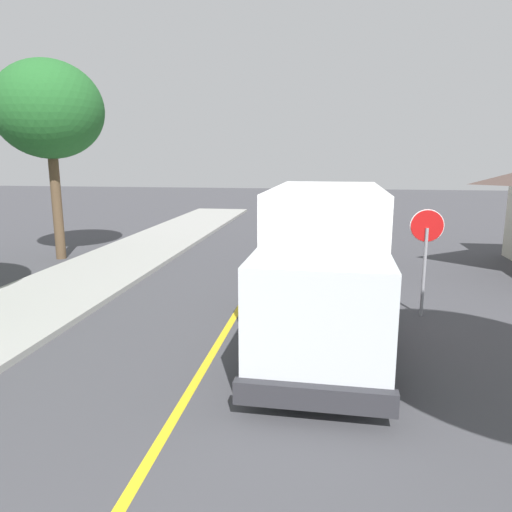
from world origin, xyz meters
TOP-DOWN VIEW (x-y plane):
  - centre_line_yellow at (0.00, 10.00)m, footprint 0.16×56.00m
  - box_truck at (2.18, 10.26)m, footprint 2.56×7.23m
  - parked_car_near at (2.06, 17.04)m, footprint 1.98×4.47m
  - parked_car_mid at (2.50, 23.37)m, footprint 1.84×4.42m
  - parked_car_far at (2.27, 30.77)m, footprint 1.99×4.47m
  - stop_sign at (4.58, 11.76)m, footprint 0.80×0.10m
  - street_tree_down_block at (-8.00, 16.72)m, footprint 3.93×3.93m

SIDE VIEW (x-z plane):
  - centre_line_yellow at x=0.00m, z-range 0.00..0.01m
  - parked_car_near at x=2.06m, z-range -0.04..1.63m
  - parked_car_mid at x=2.50m, z-range -0.04..1.63m
  - parked_car_far at x=2.27m, z-range -0.04..1.63m
  - box_truck at x=2.18m, z-range 0.17..3.37m
  - stop_sign at x=4.58m, z-range 0.53..3.18m
  - street_tree_down_block at x=-8.00m, z-range 1.87..9.21m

